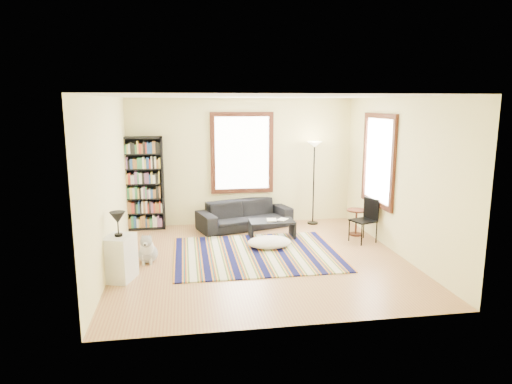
{
  "coord_description": "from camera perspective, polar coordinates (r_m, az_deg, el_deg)",
  "views": [
    {
      "loc": [
        -1.28,
        -7.54,
        2.7
      ],
      "look_at": [
        0.0,
        0.5,
        1.1
      ],
      "focal_mm": 32.0,
      "sensor_mm": 36.0,
      "label": 1
    }
  ],
  "objects": [
    {
      "name": "book_a",
      "position": [
        9.21,
        1.38,
        -3.53
      ],
      "size": [
        0.22,
        0.28,
        0.02
      ],
      "primitive_type": "imported",
      "rotation": [
        0.0,
        0.0,
        -0.14
      ],
      "color": "beige",
      "rests_on": "coffee_table"
    },
    {
      "name": "ceiling",
      "position": [
        7.65,
        0.6,
        12.24
      ],
      "size": [
        5.0,
        5.0,
        0.1
      ],
      "primitive_type": "cube",
      "color": "white",
      "rests_on": "floor"
    },
    {
      "name": "wall_front",
      "position": [
        5.31,
        5.19,
        -3.09
      ],
      "size": [
        5.0,
        0.1,
        2.8
      ],
      "primitive_type": "cube",
      "color": "#F1EAA2",
      "rests_on": "floor"
    },
    {
      "name": "white_cabinet",
      "position": [
        7.39,
        -16.65,
        -7.91
      ],
      "size": [
        0.51,
        0.59,
        0.7
      ],
      "primitive_type": "cube",
      "rotation": [
        0.0,
        0.0,
        -0.31
      ],
      "color": "silver",
      "rests_on": "floor"
    },
    {
      "name": "rug",
      "position": [
        8.33,
        0.04,
        -7.71
      ],
      "size": [
        2.94,
        2.36,
        0.02
      ],
      "primitive_type": "cube",
      "color": "#0C0D3C",
      "rests_on": "floor"
    },
    {
      "name": "window_right",
      "position": [
        9.21,
        15.09,
        3.88
      ],
      "size": [
        0.06,
        1.2,
        1.6
      ],
      "primitive_type": "cube",
      "color": "white",
      "rests_on": "wall_right"
    },
    {
      "name": "table_lamp",
      "position": [
        7.24,
        -16.88,
        -3.86
      ],
      "size": [
        0.29,
        0.29,
        0.38
      ],
      "primitive_type": null,
      "rotation": [
        0.0,
        0.0,
        0.23
      ],
      "color": "black",
      "rests_on": "white_cabinet"
    },
    {
      "name": "floor_lamp",
      "position": [
        10.25,
        7.21,
        1.09
      ],
      "size": [
        0.35,
        0.35,
        1.86
      ],
      "primitive_type": null,
      "rotation": [
        0.0,
        0.0,
        -0.19
      ],
      "color": "black",
      "rests_on": "floor"
    },
    {
      "name": "dog",
      "position": [
        8.08,
        -13.36,
        -6.78
      ],
      "size": [
        0.4,
        0.54,
        0.52
      ],
      "primitive_type": null,
      "rotation": [
        0.0,
        0.0,
        -0.06
      ],
      "color": "#B4B4B4",
      "rests_on": "floor"
    },
    {
      "name": "bookshelf",
      "position": [
        10.05,
        -14.01,
        1.04
      ],
      "size": [
        0.9,
        0.3,
        2.0
      ],
      "primitive_type": "cube",
      "color": "black",
      "rests_on": "floor"
    },
    {
      "name": "wall_right",
      "position": [
        8.56,
        17.68,
        1.85
      ],
      "size": [
        0.1,
        5.0,
        2.8
      ],
      "primitive_type": "cube",
      "color": "#F1EAA2",
      "rests_on": "floor"
    },
    {
      "name": "wall_back",
      "position": [
        10.25,
        -1.81,
        3.83
      ],
      "size": [
        5.0,
        0.1,
        2.8
      ],
      "primitive_type": "cube",
      "color": "#F1EAA2",
      "rests_on": "floor"
    },
    {
      "name": "floor",
      "position": [
        8.13,
        0.56,
        -8.66
      ],
      "size": [
        5.0,
        5.0,
        0.1
      ],
      "primitive_type": "cube",
      "color": "tan",
      "rests_on": "ground"
    },
    {
      "name": "sofa",
      "position": [
        9.97,
        -1.43,
        -2.84
      ],
      "size": [
        1.36,
        2.17,
        0.59
      ],
      "primitive_type": "imported",
      "rotation": [
        0.0,
        0.0,
        0.3
      ],
      "color": "black",
      "rests_on": "floor"
    },
    {
      "name": "side_table",
      "position": [
        9.66,
        12.41,
        -3.71
      ],
      "size": [
        0.41,
        0.41,
        0.54
      ],
      "primitive_type": "cylinder",
      "rotation": [
        0.0,
        0.0,
        -0.02
      ],
      "color": "#412010",
      "rests_on": "floor"
    },
    {
      "name": "coffee_table",
      "position": [
        9.28,
        1.98,
        -4.65
      ],
      "size": [
        1.0,
        0.72,
        0.36
      ],
      "primitive_type": "cube",
      "rotation": [
        0.0,
        0.0,
        0.26
      ],
      "color": "black",
      "rests_on": "floor"
    },
    {
      "name": "folding_chair",
      "position": [
        9.17,
        13.25,
        -3.52
      ],
      "size": [
        0.53,
        0.52,
        0.86
      ],
      "primitive_type": "cube",
      "rotation": [
        0.0,
        0.0,
        0.36
      ],
      "color": "black",
      "rests_on": "floor"
    },
    {
      "name": "book_b",
      "position": [
        9.3,
        2.84,
        -3.41
      ],
      "size": [
        0.28,
        0.29,
        0.02
      ],
      "primitive_type": "imported",
      "rotation": [
        0.0,
        0.0,
        -0.64
      ],
      "color": "beige",
      "rests_on": "coffee_table"
    },
    {
      "name": "window_back",
      "position": [
        10.15,
        -1.76,
        4.89
      ],
      "size": [
        1.2,
        0.06,
        1.6
      ],
      "primitive_type": "cube",
      "color": "white",
      "rests_on": "wall_back"
    },
    {
      "name": "floor_cushion",
      "position": [
        8.68,
        1.68,
        -6.29
      ],
      "size": [
        0.92,
        0.76,
        0.21
      ],
      "primitive_type": "ellipsoid",
      "rotation": [
        0.0,
        0.0,
        0.17
      ],
      "color": "white",
      "rests_on": "floor"
    },
    {
      "name": "wall_left",
      "position": [
        7.76,
        -18.33,
        0.9
      ],
      "size": [
        0.1,
        5.0,
        2.8
      ],
      "primitive_type": "cube",
      "color": "#F1EAA2",
      "rests_on": "floor"
    }
  ]
}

